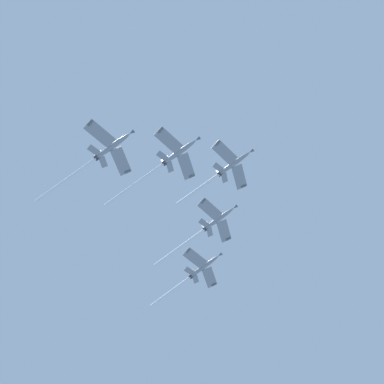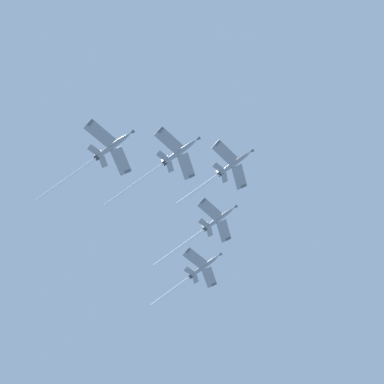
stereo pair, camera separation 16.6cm
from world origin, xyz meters
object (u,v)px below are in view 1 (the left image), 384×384
(jet_right_wing, at_px, (171,158))
(jet_left_outer, at_px, (199,270))
(jet_right_outer, at_px, (103,153))
(jet_lead, at_px, (225,170))
(jet_left_wing, at_px, (210,225))

(jet_right_wing, height_order, jet_left_outer, jet_right_wing)
(jet_right_wing, relative_size, jet_right_outer, 1.02)
(jet_lead, xyz_separation_m, jet_left_outer, (-30.50, 18.59, -10.26))
(jet_left_wing, bearing_deg, jet_right_wing, -70.36)
(jet_left_wing, relative_size, jet_right_outer, 0.97)
(jet_right_wing, bearing_deg, jet_right_outer, -118.92)
(jet_lead, relative_size, jet_left_outer, 1.00)
(jet_left_wing, distance_m, jet_left_outer, 17.32)
(jet_lead, xyz_separation_m, jet_right_outer, (-16.26, -34.44, -9.77))
(jet_left_wing, distance_m, jet_right_wing, 28.87)
(jet_lead, height_order, jet_right_outer, jet_lead)
(jet_left_outer, bearing_deg, jet_right_outer, -74.97)
(jet_right_outer, bearing_deg, jet_lead, 64.73)
(jet_right_outer, bearing_deg, jet_right_wing, 61.08)
(jet_left_wing, xyz_separation_m, jet_left_outer, (-14.10, 8.53, -5.31))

